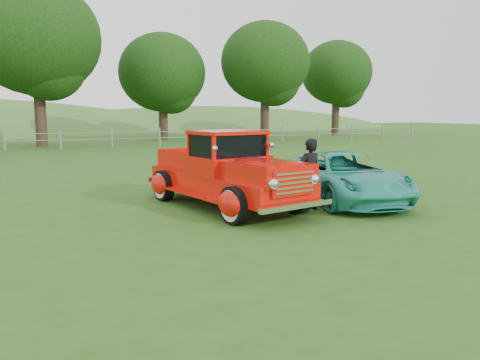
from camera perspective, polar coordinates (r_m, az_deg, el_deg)
name	(u,v)px	position (r m, az deg, el deg)	size (l,w,h in m)	color
ground	(276,226)	(9.14, 4.44, -5.65)	(140.00, 140.00, 0.00)	#2A4D14
distant_hills	(42,163)	(67.65, -23.02, 1.90)	(116.00, 60.00, 18.00)	#3E6926
fence_line	(112,138)	(30.18, -15.34, 4.97)	(48.00, 0.12, 1.20)	slate
tree_near_west	(36,38)	(33.17, -23.63, 15.59)	(8.00, 8.00, 10.42)	#302018
tree_near_east	(162,73)	(38.09, -9.46, 12.77)	(6.80, 6.80, 8.33)	#302018
tree_mid_east	(265,62)	(39.03, 3.08, 14.12)	(7.20, 7.20, 9.44)	#302018
tree_far_east	(337,73)	(46.14, 11.70, 12.67)	(6.60, 6.60, 8.86)	#302018
red_pickup	(226,173)	(10.82, -1.68, 0.85)	(2.99, 5.24, 1.78)	black
teal_sedan	(344,177)	(11.86, 12.54, 0.38)	(2.01, 4.36, 1.21)	teal
man	(309,175)	(10.58, 8.44, 0.67)	(0.59, 0.39, 1.62)	black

